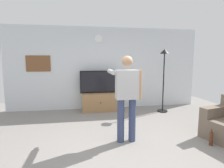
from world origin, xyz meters
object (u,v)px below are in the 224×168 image
beverage_bottle (211,139)px  television (100,82)px  framed_picture (38,64)px  person_standing_nearer_lamp (127,94)px  tv_stand (100,102)px  wall_clock (98,39)px  floor_lamp (164,67)px

beverage_bottle → television: bearing=124.0°
framed_picture → person_standing_nearer_lamp: bearing=-49.2°
framed_picture → beverage_bottle: bearing=-38.7°
tv_stand → television: (-0.00, 0.05, 0.65)m
tv_stand → wall_clock: (0.00, 0.29, 2.04)m
floor_lamp → beverage_bottle: 2.62m
framed_picture → wall_clock: bearing=-0.2°
beverage_bottle → tv_stand: bearing=124.5°
television → person_standing_nearer_lamp: bearing=-82.3°
tv_stand → framed_picture: 2.28m
framed_picture → person_standing_nearer_lamp: 3.43m
wall_clock → person_standing_nearer_lamp: bearing=-83.0°
person_standing_nearer_lamp → tv_stand: bearing=97.9°
wall_clock → floor_lamp: wall_clock is taller
tv_stand → floor_lamp: size_ratio=0.58×
tv_stand → framed_picture: (-1.90, 0.30, 1.23)m
wall_clock → beverage_bottle: size_ratio=0.73×
framed_picture → person_standing_nearer_lamp: framed_picture is taller
wall_clock → framed_picture: wall_clock is taller
floor_lamp → person_standing_nearer_lamp: (-1.65, -1.84, -0.43)m
framed_picture → floor_lamp: size_ratio=0.37×
wall_clock → beverage_bottle: 4.16m
wall_clock → person_standing_nearer_lamp: (0.31, -2.56, -1.35)m
tv_stand → television: size_ratio=0.91×
floor_lamp → person_standing_nearer_lamp: floor_lamp is taller
framed_picture → floor_lamp: floor_lamp is taller
wall_clock → floor_lamp: (1.96, -0.72, -0.92)m
beverage_bottle → floor_lamp: bearing=87.6°
floor_lamp → beverage_bottle: (-0.09, -2.29, -1.27)m
tv_stand → beverage_bottle: (1.87, -2.72, -0.15)m
floor_lamp → beverage_bottle: size_ratio=5.96×
tv_stand → television: television is taller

